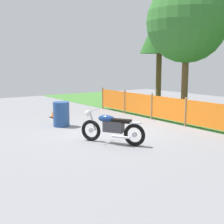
% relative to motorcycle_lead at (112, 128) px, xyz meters
% --- Properties ---
extents(ground, '(24.00, 24.00, 0.02)m').
position_rel_motorcycle_lead_xyz_m(ground, '(-1.33, 1.08, -0.46)').
color(ground, gray).
extents(grass_verge, '(24.00, 5.07, 0.01)m').
position_rel_motorcycle_lead_xyz_m(grass_verge, '(-1.33, 6.08, -0.45)').
color(grass_verge, '#427A33').
rests_on(grass_verge, ground).
extents(barrier_fence, '(9.00, 0.08, 1.05)m').
position_rel_motorcycle_lead_xyz_m(barrier_fence, '(-1.33, 3.54, 0.09)').
color(barrier_fence, '#997547').
rests_on(barrier_fence, ground).
extents(tree_leftmost, '(2.02, 2.02, 4.96)m').
position_rel_motorcycle_lead_xyz_m(tree_leftmost, '(-4.95, 6.47, 3.33)').
color(tree_leftmost, brown).
rests_on(tree_leftmost, ground).
extents(tree_near_left, '(3.35, 3.35, 5.59)m').
position_rel_motorcycle_lead_xyz_m(tree_near_left, '(-2.08, 5.27, 3.45)').
color(tree_near_left, brown).
rests_on(tree_near_left, ground).
extents(motorcycle_lead, '(1.77, 1.09, 0.94)m').
position_rel_motorcycle_lead_xyz_m(motorcycle_lead, '(0.00, 0.00, 0.00)').
color(motorcycle_lead, black).
rests_on(motorcycle_lead, ground).
extents(traffic_cone, '(0.32, 0.32, 0.53)m').
position_rel_motorcycle_lead_xyz_m(traffic_cone, '(-4.82, 0.48, -0.19)').
color(traffic_cone, black).
rests_on(traffic_cone, ground).
extents(spare_drum, '(0.58, 0.58, 0.88)m').
position_rel_motorcycle_lead_xyz_m(spare_drum, '(-3.02, -0.08, -0.01)').
color(spare_drum, navy).
rests_on(spare_drum, ground).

